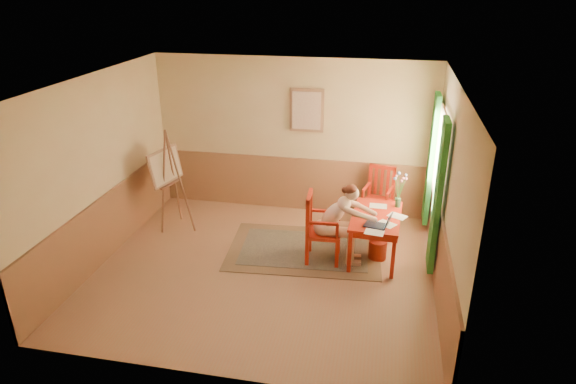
% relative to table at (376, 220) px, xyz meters
% --- Properties ---
extents(room, '(5.04, 4.54, 2.84)m').
position_rel_table_xyz_m(room, '(-1.59, -0.70, 0.77)').
color(room, '#A67757').
rests_on(room, ground).
extents(wainscot, '(5.00, 4.50, 1.00)m').
position_rel_table_xyz_m(wainscot, '(-1.59, 0.10, -0.13)').
color(wainscot, '#9C6B49').
rests_on(wainscot, room).
extents(window, '(0.12, 2.01, 2.20)m').
position_rel_table_xyz_m(window, '(0.83, 0.40, 0.71)').
color(window, white).
rests_on(window, room).
extents(wall_portrait, '(0.60, 0.05, 0.76)m').
position_rel_table_xyz_m(wall_portrait, '(-1.34, 1.51, 1.27)').
color(wall_portrait, '#996E4F').
rests_on(wall_portrait, room).
extents(rug, '(2.52, 1.78, 0.02)m').
position_rel_table_xyz_m(rug, '(-1.10, -0.01, -0.62)').
color(rug, '#8C7251').
rests_on(rug, room).
extents(table, '(0.79, 1.24, 0.72)m').
position_rel_table_xyz_m(table, '(0.00, 0.00, 0.00)').
color(table, red).
rests_on(table, room).
extents(chair_left, '(0.53, 0.51, 1.09)m').
position_rel_table_xyz_m(chair_left, '(-0.83, -0.25, -0.08)').
color(chair_left, red).
rests_on(chair_left, room).
extents(chair_back, '(0.56, 0.58, 1.06)m').
position_rel_table_xyz_m(chair_back, '(0.00, 1.14, -0.10)').
color(chair_back, red).
rests_on(chair_back, room).
extents(figure, '(0.96, 0.42, 1.28)m').
position_rel_table_xyz_m(figure, '(-0.54, -0.25, 0.08)').
color(figure, beige).
rests_on(figure, room).
extents(laptop, '(0.42, 0.31, 0.23)m').
position_rel_table_xyz_m(laptop, '(0.06, -0.38, 0.14)').
color(laptop, '#1E2338').
rests_on(laptop, table).
extents(papers, '(0.63, 1.12, 0.00)m').
position_rel_table_xyz_m(papers, '(0.12, -0.12, 0.09)').
color(papers, white).
rests_on(papers, table).
extents(vase, '(0.23, 0.28, 0.55)m').
position_rel_table_xyz_m(vase, '(0.31, 0.39, 0.34)').
color(vase, '#3F724C').
rests_on(vase, table).
extents(wastebasket, '(0.36, 0.36, 0.30)m').
position_rel_table_xyz_m(wastebasket, '(0.06, -0.03, -0.48)').
color(wastebasket, red).
rests_on(wastebasket, room).
extents(easel, '(0.65, 0.79, 1.76)m').
position_rel_table_xyz_m(easel, '(-3.52, 0.38, 0.41)').
color(easel, '#8E5C42').
rests_on(easel, room).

